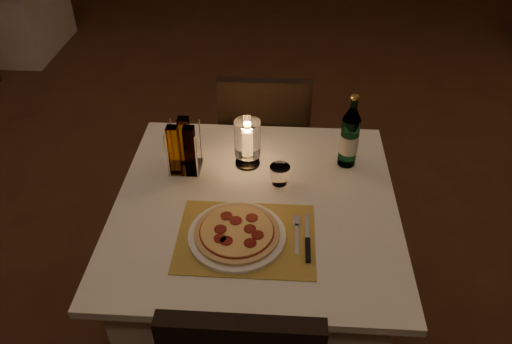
# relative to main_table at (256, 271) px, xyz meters

# --- Properties ---
(floor) EXTENTS (8.00, 10.00, 0.02)m
(floor) POSITION_rel_main_table_xyz_m (0.05, 0.47, -0.38)
(floor) COLOR #4A2918
(floor) RESTS_ON ground
(main_table) EXTENTS (1.00, 1.00, 0.74)m
(main_table) POSITION_rel_main_table_xyz_m (0.00, 0.00, 0.00)
(main_table) COLOR silver
(main_table) RESTS_ON ground
(chair_far) EXTENTS (0.42, 0.42, 0.90)m
(chair_far) POSITION_rel_main_table_xyz_m (0.00, 0.71, 0.18)
(chair_far) COLOR black
(chair_far) RESTS_ON ground
(placemat) EXTENTS (0.45, 0.34, 0.00)m
(placemat) POSITION_rel_main_table_xyz_m (-0.02, -0.18, 0.37)
(placemat) COLOR #B1923D
(placemat) RESTS_ON main_table
(plate) EXTENTS (0.32, 0.32, 0.01)m
(plate) POSITION_rel_main_table_xyz_m (-0.05, -0.18, 0.38)
(plate) COLOR white
(plate) RESTS_ON placemat
(pizza) EXTENTS (0.28, 0.28, 0.02)m
(pizza) POSITION_rel_main_table_xyz_m (-0.05, -0.18, 0.39)
(pizza) COLOR #D8B77F
(pizza) RESTS_ON plate
(fork) EXTENTS (0.02, 0.18, 0.00)m
(fork) POSITION_rel_main_table_xyz_m (0.15, -0.15, 0.37)
(fork) COLOR silver
(fork) RESTS_ON placemat
(knife) EXTENTS (0.02, 0.22, 0.01)m
(knife) POSITION_rel_main_table_xyz_m (0.18, -0.21, 0.37)
(knife) COLOR black
(knife) RESTS_ON placemat
(tumbler) EXTENTS (0.08, 0.08, 0.08)m
(tumbler) POSITION_rel_main_table_xyz_m (0.08, 0.11, 0.40)
(tumbler) COLOR white
(tumbler) RESTS_ON main_table
(water_bottle) EXTENTS (0.07, 0.07, 0.30)m
(water_bottle) POSITION_rel_main_table_xyz_m (0.34, 0.25, 0.49)
(water_bottle) COLOR #50956A
(water_bottle) RESTS_ON main_table
(hurricane_candle) EXTENTS (0.10, 0.10, 0.19)m
(hurricane_candle) POSITION_rel_main_table_xyz_m (-0.05, 0.22, 0.48)
(hurricane_candle) COLOR white
(hurricane_candle) RESTS_ON main_table
(cruet_caddy) EXTENTS (0.12, 0.12, 0.21)m
(cruet_caddy) POSITION_rel_main_table_xyz_m (-0.28, 0.17, 0.46)
(cruet_caddy) COLOR white
(cruet_caddy) RESTS_ON main_table
(neighbor_table_left) EXTENTS (1.00, 1.00, 0.74)m
(neighbor_table_left) POSITION_rel_main_table_xyz_m (-2.40, 2.83, 0.00)
(neighbor_table_left) COLOR silver
(neighbor_table_left) RESTS_ON ground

